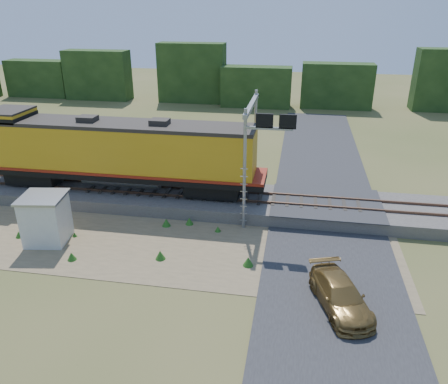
% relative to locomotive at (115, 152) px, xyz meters
% --- Properties ---
extents(ground, '(140.00, 140.00, 0.00)m').
position_rel_locomotive_xyz_m(ground, '(7.15, -6.00, -3.48)').
color(ground, '#475123').
rests_on(ground, ground).
extents(ballast, '(70.00, 5.00, 0.80)m').
position_rel_locomotive_xyz_m(ballast, '(7.15, -0.00, -3.08)').
color(ballast, slate).
rests_on(ballast, ground).
extents(rails, '(70.00, 1.54, 0.16)m').
position_rel_locomotive_xyz_m(rails, '(7.15, -0.00, -2.60)').
color(rails, brown).
rests_on(rails, ballast).
extents(dirt_shoulder, '(26.00, 8.00, 0.03)m').
position_rel_locomotive_xyz_m(dirt_shoulder, '(5.15, -5.50, -3.46)').
color(dirt_shoulder, '#8C7754').
rests_on(dirt_shoulder, ground).
extents(road, '(7.00, 66.00, 0.86)m').
position_rel_locomotive_xyz_m(road, '(14.15, -5.26, -3.39)').
color(road, '#38383A').
rests_on(road, ground).
extents(tree_line_north, '(130.00, 3.00, 6.50)m').
position_rel_locomotive_xyz_m(tree_line_north, '(7.15, 32.00, -0.41)').
color(tree_line_north, '#1A3212').
rests_on(tree_line_north, ground).
extents(weed_clumps, '(15.00, 6.20, 0.56)m').
position_rel_locomotive_xyz_m(weed_clumps, '(3.65, -5.90, -3.48)').
color(weed_clumps, '#275F1B').
rests_on(weed_clumps, ground).
extents(locomotive, '(19.77, 3.02, 5.10)m').
position_rel_locomotive_xyz_m(locomotive, '(0.00, 0.00, 0.00)').
color(locomotive, black).
rests_on(locomotive, rails).
extents(shed, '(2.72, 2.72, 2.83)m').
position_rel_locomotive_xyz_m(shed, '(-1.73, -6.27, -2.05)').
color(shed, silver).
rests_on(shed, ground).
extents(signal_gantry, '(2.92, 6.20, 7.37)m').
position_rel_locomotive_xyz_m(signal_gantry, '(9.51, -0.68, 2.03)').
color(signal_gantry, gray).
rests_on(signal_gantry, ground).
extents(car, '(3.15, 4.82, 1.30)m').
position_rel_locomotive_xyz_m(car, '(14.40, -9.57, -2.83)').
color(car, olive).
rests_on(car, ground).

